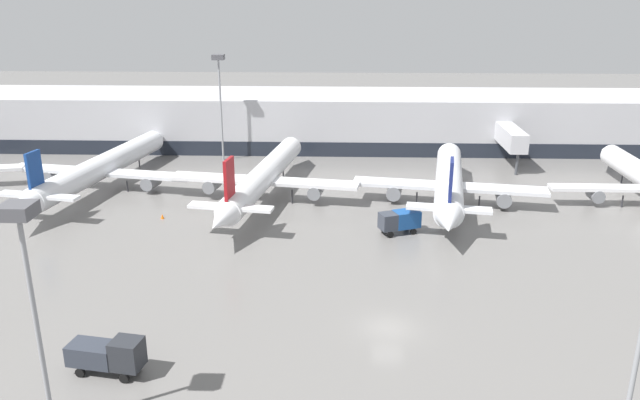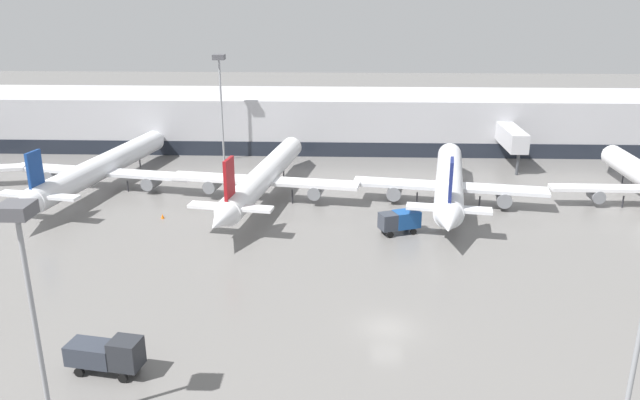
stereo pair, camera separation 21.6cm
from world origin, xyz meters
TOP-DOWN VIEW (x-y plane):
  - ground_plane at (0.00, 0.00)m, footprint 320.00×320.00m
  - terminal_building at (0.07, 61.95)m, footprint 160.00×26.06m
  - parked_jet_1 at (-36.81, 36.16)m, footprint 26.52×39.00m
  - parked_jet_2 at (9.69, 30.81)m, footprint 24.43×34.79m
  - parked_jet_5 at (-13.95, 31.89)m, footprint 24.97×37.94m
  - service_truck_0 at (2.69, 20.74)m, footprint 4.92×3.42m
  - service_truck_1 at (-20.39, -6.88)m, footprint 5.68×2.80m
  - traffic_cone_1 at (-25.25, 24.49)m, footprint 0.42×0.42m
  - apron_light_mast_0 at (-21.94, -12.75)m, footprint 1.80×1.80m
  - apron_light_mast_1 at (-22.83, 51.67)m, footprint 1.80×1.80m

SIDE VIEW (x-z plane):
  - ground_plane at x=0.00m, z-range 0.00..0.00m
  - traffic_cone_1 at x=-25.25m, z-range 0.00..0.57m
  - service_truck_1 at x=-20.39m, z-range 0.15..2.98m
  - service_truck_0 at x=2.69m, z-range 0.31..2.87m
  - parked_jet_1 at x=-36.81m, z-range -1.42..7.13m
  - parked_jet_2 at x=9.69m, z-range -1.48..7.43m
  - parked_jet_5 at x=-13.95m, z-range -1.36..7.63m
  - terminal_building at x=0.07m, z-range -0.01..8.99m
  - apron_light_mast_0 at x=-21.94m, z-range 4.60..19.51m
  - apron_light_mast_1 at x=-22.83m, z-range 4.95..21.51m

